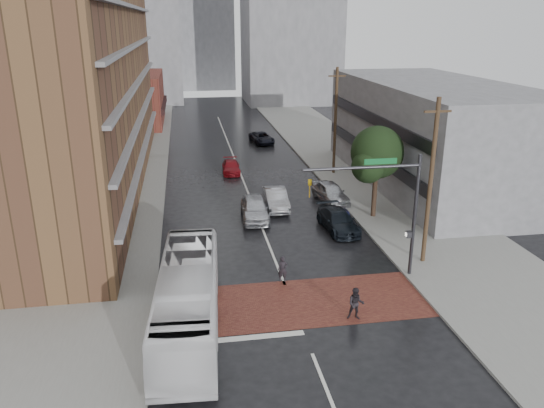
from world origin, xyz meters
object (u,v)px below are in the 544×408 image
object	(u,v)px
transit_bus	(188,298)
suv_travel	(262,138)
car_travel_a	(255,208)
car_parked_far	(331,192)
car_travel_c	(231,167)
car_parked_near	(339,221)
car_travel_b	(276,199)
pedestrian_a	(283,269)
car_parked_mid	(338,221)
pedestrian_b	(356,304)

from	to	relation	value
transit_bus	suv_travel	distance (m)	40.56
car_travel_a	car_parked_far	distance (m)	7.19
transit_bus	suv_travel	world-z (taller)	transit_bus
car_travel_c	car_parked_near	distance (m)	17.14
car_travel_b	car_parked_far	world-z (taller)	car_parked_far
pedestrian_a	suv_travel	xyz separation A→B (m)	(4.00, 35.48, -0.10)
pedestrian_a	car_parked_near	xyz separation A→B (m)	(5.33, 7.00, -0.12)
transit_bus	car_parked_far	world-z (taller)	transit_bus
transit_bus	car_parked_mid	world-z (taller)	transit_bus
pedestrian_a	car_travel_c	bearing A→B (deg)	96.48
pedestrian_b	car_parked_mid	world-z (taller)	pedestrian_b
car_travel_c	car_travel_a	bearing A→B (deg)	-85.34
car_parked_far	pedestrian_a	bearing A→B (deg)	-123.30
transit_bus	car_parked_far	xyz separation A→B (m)	(11.61, 17.00, -0.79)
pedestrian_a	suv_travel	size ratio (longest dim) A/B	0.32
pedestrian_a	car_parked_mid	bearing A→B (deg)	57.66
car_travel_c	suv_travel	size ratio (longest dim) A/B	0.86
pedestrian_b	suv_travel	distance (m)	40.00
car_travel_b	car_travel_c	xyz separation A→B (m)	(-2.52, 10.78, -0.19)
suv_travel	car_travel_c	bearing A→B (deg)	-120.07
car_travel_b	car_parked_near	distance (m)	6.35
transit_bus	car_travel_c	bearing A→B (deg)	84.38
pedestrian_a	car_parked_far	xyz separation A→B (m)	(6.34, 13.00, 0.05)
car_parked_near	pedestrian_a	bearing A→B (deg)	-124.14
car_parked_mid	car_travel_b	bearing A→B (deg)	119.74
suv_travel	car_parked_far	xyz separation A→B (m)	(2.34, -22.48, 0.15)
pedestrian_b	car_parked_far	distance (m)	17.85
car_parked_mid	pedestrian_a	bearing A→B (deg)	-131.06
pedestrian_a	pedestrian_b	distance (m)	5.31
suv_travel	car_travel_b	bearing A→B (deg)	-104.61
transit_bus	pedestrian_a	bearing A→B (deg)	40.97
pedestrian_b	car_parked_near	bearing A→B (deg)	92.38
car_travel_a	car_parked_far	world-z (taller)	car_travel_a
car_travel_a	car_travel_b	size ratio (longest dim) A/B	1.04
car_travel_b	car_travel_c	world-z (taller)	car_travel_b
transit_bus	car_parked_near	bearing A→B (deg)	49.82
car_parked_mid	suv_travel	bearing A→B (deg)	88.23
pedestrian_a	pedestrian_b	size ratio (longest dim) A/B	0.90
suv_travel	car_parked_near	distance (m)	28.51
car_parked_mid	car_travel_a	bearing A→B (deg)	146.22
pedestrian_b	car_travel_c	xyz separation A→B (m)	(-3.62, 27.50, -0.25)
pedestrian_b	car_travel_b	distance (m)	16.76
transit_bus	car_travel_a	world-z (taller)	transit_bus
car_parked_near	car_parked_mid	size ratio (longest dim) A/B	0.79
pedestrian_b	car_travel_a	distance (m)	14.92
car_travel_a	car_parked_mid	distance (m)	6.29
pedestrian_a	car_travel_a	xyz separation A→B (m)	(-0.24, 10.10, 0.09)
pedestrian_b	car_travel_a	world-z (taller)	car_travel_a
car_travel_c	transit_bus	bearing A→B (deg)	-97.24
suv_travel	pedestrian_a	bearing A→B (deg)	-105.43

